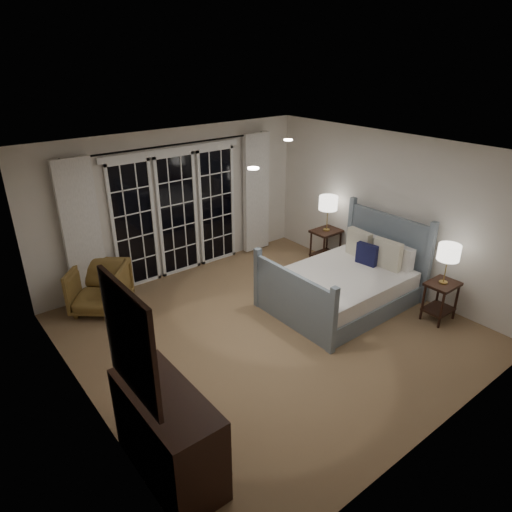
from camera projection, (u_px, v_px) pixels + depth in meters
floor at (270, 330)px, 6.46m from camera, size 5.00×5.00×0.00m
ceiling at (272, 154)px, 5.43m from camera, size 5.00×5.00×0.00m
wall_left at (79, 312)px, 4.53m from camera, size 0.02×5.00×2.50m
wall_right at (389, 211)px, 7.36m from camera, size 0.02×5.00×2.50m
wall_back at (176, 204)px, 7.73m from camera, size 5.00×0.02×2.50m
wall_front at (447, 336)px, 4.16m from camera, size 5.00×0.02×2.50m
french_doors at (178, 213)px, 7.76m from camera, size 2.50×0.04×2.20m
curtain_rod at (174, 145)px, 7.24m from camera, size 3.50×0.03×0.03m
curtain_left at (82, 233)px, 6.75m from camera, size 0.55×0.10×2.25m
curtain_right at (256, 193)px, 8.62m from camera, size 0.55×0.10×2.25m
downlight_a at (288, 140)px, 6.31m from camera, size 0.12×0.12×0.01m
downlight_b at (253, 168)px, 4.81m from camera, size 0.12×0.12×0.01m
bed at (345, 284)px, 7.05m from camera, size 2.14×1.53×1.25m
nightstand_left at (441, 296)px, 6.58m from camera, size 0.46×0.37×0.60m
nightstand_right at (326, 242)px, 8.31m from camera, size 0.51×0.41×0.66m
lamp_left at (449, 253)px, 6.30m from camera, size 0.31×0.31×0.59m
lamp_right at (328, 203)px, 8.00m from camera, size 0.33×0.33×0.63m
armchair at (100, 288)px, 6.85m from camera, size 1.11×1.11×0.73m
dresser at (168, 433)px, 4.15m from camera, size 0.54×1.26×0.89m
mirror at (130, 342)px, 3.56m from camera, size 0.05×0.85×1.00m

